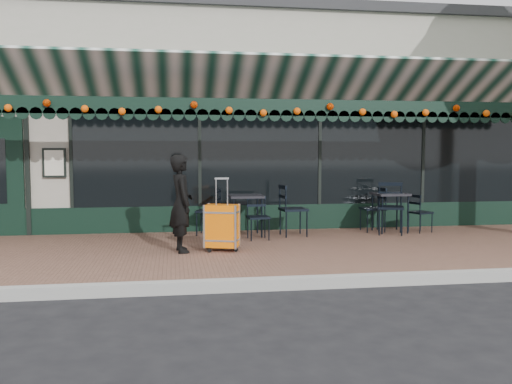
{
  "coord_description": "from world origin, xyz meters",
  "views": [
    {
      "loc": [
        -1.51,
        -6.59,
        1.73
      ],
      "look_at": [
        -0.26,
        1.6,
        1.09
      ],
      "focal_mm": 38.0,
      "sensor_mm": 36.0,
      "label": 1
    }
  ],
  "objects": [
    {
      "name": "ground",
      "position": [
        0.0,
        0.0,
        0.0
      ],
      "size": [
        80.0,
        80.0,
        0.0
      ],
      "primitive_type": "plane",
      "color": "black",
      "rests_on": "ground"
    },
    {
      "name": "sidewalk",
      "position": [
        0.0,
        2.0,
        0.07
      ],
      "size": [
        18.0,
        4.0,
        0.15
      ],
      "primitive_type": "cube",
      "color": "brown",
      "rests_on": "ground"
    },
    {
      "name": "curb",
      "position": [
        0.0,
        -0.08,
        0.07
      ],
      "size": [
        18.0,
        0.16,
        0.15
      ],
      "primitive_type": "cube",
      "color": "#9E9E99",
      "rests_on": "ground"
    },
    {
      "name": "restaurant_building",
      "position": [
        0.0,
        7.84,
        2.27
      ],
      "size": [
        12.0,
        9.6,
        4.5
      ],
      "color": "#A4A08E",
      "rests_on": "ground"
    },
    {
      "name": "woman",
      "position": [
        -1.39,
        1.85,
        0.91
      ],
      "size": [
        0.46,
        0.61,
        1.52
      ],
      "primitive_type": "imported",
      "rotation": [
        0.0,
        0.0,
        1.75
      ],
      "color": "black",
      "rests_on": "sidewalk"
    },
    {
      "name": "suitcase",
      "position": [
        -0.77,
        1.82,
        0.53
      ],
      "size": [
        0.56,
        0.43,
        1.14
      ],
      "rotation": [
        0.0,
        0.0,
        -0.34
      ],
      "color": "orange",
      "rests_on": "sidewalk"
    },
    {
      "name": "cafe_table_a",
      "position": [
        2.64,
        3.34,
        0.83
      ],
      "size": [
        0.62,
        0.62,
        0.76
      ],
      "color": "black",
      "rests_on": "sidewalk"
    },
    {
      "name": "cafe_table_b",
      "position": [
        -0.19,
        3.28,
        0.83
      ],
      "size": [
        0.61,
        0.61,
        0.76
      ],
      "color": "black",
      "rests_on": "sidewalk"
    },
    {
      "name": "chair_a_left",
      "position": [
        2.33,
        3.45,
        0.59
      ],
      "size": [
        0.45,
        0.45,
        0.87
      ],
      "primitive_type": null,
      "rotation": [
        0.0,
        0.0,
        -1.54
      ],
      "color": "black",
      "rests_on": "sidewalk"
    },
    {
      "name": "chair_a_right",
      "position": [
        3.21,
        3.22,
        0.53
      ],
      "size": [
        0.47,
        0.47,
        0.75
      ],
      "primitive_type": null,
      "rotation": [
        0.0,
        0.0,
        1.89
      ],
      "color": "black",
      "rests_on": "sidewalk"
    },
    {
      "name": "chair_a_front",
      "position": [
        2.53,
        3.06,
        0.65
      ],
      "size": [
        0.64,
        0.64,
        0.99
      ],
      "primitive_type": null,
      "rotation": [
        0.0,
        0.0,
        -0.36
      ],
      "color": "black",
      "rests_on": "sidewalk"
    },
    {
      "name": "chair_b_left",
      "position": [
        -0.87,
        3.51,
        0.59
      ],
      "size": [
        0.54,
        0.54,
        0.88
      ],
      "primitive_type": null,
      "rotation": [
        0.0,
        0.0,
        -1.86
      ],
      "color": "black",
      "rests_on": "sidewalk"
    },
    {
      "name": "chair_b_right",
      "position": [
        0.68,
        3.15,
        0.63
      ],
      "size": [
        0.52,
        0.52,
        0.96
      ],
      "primitive_type": null,
      "rotation": [
        0.0,
        0.0,
        1.65
      ],
      "color": "black",
      "rests_on": "sidewalk"
    },
    {
      "name": "chair_b_front",
      "position": [
        -0.03,
        2.83,
        0.54
      ],
      "size": [
        0.41,
        0.41,
        0.78
      ],
      "primitive_type": null,
      "rotation": [
        0.0,
        0.0,
        0.06
      ],
      "color": "black",
      "rests_on": "sidewalk"
    }
  ]
}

